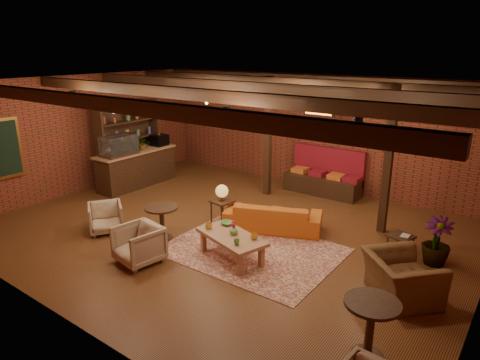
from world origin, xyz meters
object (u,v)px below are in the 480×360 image
Objects in this scene: coffee_table at (231,238)px; armchair_right at (402,271)px; armchair_b at (138,243)px; round_table_left at (162,217)px; side_table_book at (401,237)px; plant_tall at (444,195)px; round_table_right at (371,321)px; side_table_lamp at (222,194)px; sofa at (273,216)px; armchair_a at (106,216)px.

coffee_table is 1.41× the size of armchair_right.
round_table_left is at bearing 121.01° from armchair_b.
plant_tall is at bearing 11.60° from side_table_book.
round_table_right reaches higher than coffee_table.
round_table_right is 0.30× the size of plant_tall.
side_table_book is at bearing 36.93° from coffee_table.
plant_tall is (3.21, 2.08, 0.94)m from coffee_table.
round_table_left is 5.47m from plant_tall.
side_table_lamp is at bearing 151.10° from round_table_right.
sofa is 2.90× the size of round_table_left.
plant_tall is at bearing 32.93° from coffee_table.
coffee_table is 3.94m from plant_tall.
round_table_right is at bearing 136.54° from armchair_right.
sofa is at bearing -17.54° from armchair_a.
armchair_b is at bearing -91.98° from side_table_lamp.
round_table_right is (0.09, -1.68, 0.07)m from armchair_right.
side_table_book is 1.13m from plant_tall.
coffee_table is at bearing 50.44° from armchair_b.
sofa is 1.64m from coffee_table.
side_table_lamp is 2.43m from armchair_b.
coffee_table is (0.09, -1.64, 0.13)m from sofa.
coffee_table is at bearing -45.70° from side_table_lamp.
armchair_b reaches higher than round_table_left.
side_table_lamp reaches higher than sofa.
armchair_b is at bearing -144.52° from plant_tall.
side_table_book is 0.19× the size of plant_tall.
round_table_right is (3.21, -2.78, 0.25)m from sofa.
armchair_b is at bearing -138.94° from coffee_table.
round_table_right is at bearing 116.91° from sofa.
round_table_right reaches higher than round_table_left.
round_table_left is 0.92× the size of armchair_b.
armchair_b is 5.64m from plant_tall.
sofa is at bearing 18.08° from side_table_lamp.
side_table_lamp is 1.16× the size of armchair_b.
side_table_lamp is 4.98m from round_table_right.
armchair_right is 2.13× the size of side_table_book.
round_table_right is (6.10, -0.50, 0.20)m from armchair_a.
round_table_right is (0.52, -3.09, 0.13)m from side_table_book.
sofa is at bearing 93.15° from coffee_table.
side_table_lamp is 4.57m from plant_tall.
side_table_lamp is (-1.14, -0.37, 0.39)m from sofa.
sofa is 2.43m from round_table_left.
sofa is 0.77× the size of plant_tall.
armchair_b is at bearing -179.89° from round_table_right.
armchair_b is (0.39, -0.97, -0.10)m from round_table_left.
plant_tall is (0.61, 0.13, 0.95)m from side_table_book.
round_table_left is at bearing -153.70° from side_table_book.
armchair_a is at bearing -167.91° from coffee_table.
armchair_right reaches higher than armchair_b.
armchair_right is 1.48m from side_table_book.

